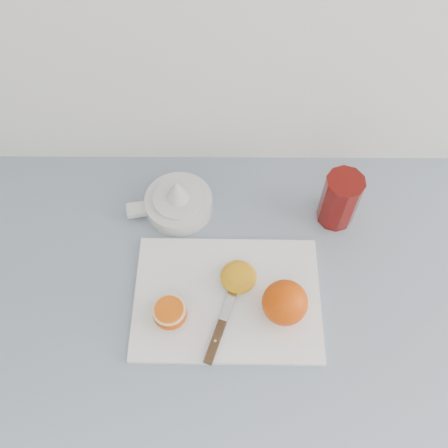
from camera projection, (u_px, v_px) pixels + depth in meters
name	position (u px, v px, depth m)	size (l,w,h in m)	color
counter	(224.00, 345.00, 1.37)	(2.44, 0.64, 0.89)	silver
cutting_board	(227.00, 298.00, 0.96)	(0.36, 0.25, 0.01)	white
whole_orange	(285.00, 303.00, 0.90)	(0.08, 0.08, 0.08)	#FA4608
half_orange	(170.00, 313.00, 0.92)	(0.06, 0.06, 0.04)	#FA4608
squeezed_shell	(238.00, 277.00, 0.96)	(0.07, 0.07, 0.03)	orange
paring_knife	(218.00, 333.00, 0.91)	(0.08, 0.19, 0.01)	#422C17
citrus_juicer	(178.00, 202.00, 1.05)	(0.18, 0.14, 0.10)	white
red_tumbler	(339.00, 201.00, 1.01)	(0.08, 0.08, 0.13)	#660B08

